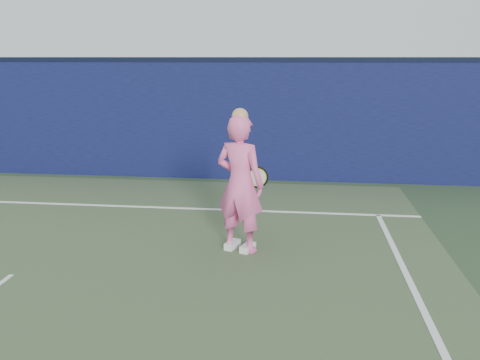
# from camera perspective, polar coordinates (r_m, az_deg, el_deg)

# --- Properties ---
(backstop_wall) EXTENTS (24.00, 0.40, 2.50)m
(backstop_wall) POSITION_cam_1_polar(r_m,az_deg,el_deg) (11.50, -10.80, 6.66)
(backstop_wall) COLOR #0C1037
(backstop_wall) RESTS_ON ground
(wall_cap) EXTENTS (24.00, 0.42, 0.10)m
(wall_cap) POSITION_cam_1_polar(r_m,az_deg,el_deg) (11.42, -11.09, 13.14)
(wall_cap) COLOR black
(wall_cap) RESTS_ON backstop_wall
(player) EXTENTS (0.80, 0.67, 1.96)m
(player) POSITION_cam_1_polar(r_m,az_deg,el_deg) (6.82, 0.00, -0.42)
(player) COLOR pink
(player) RESTS_ON ground
(racket) EXTENTS (0.58, 0.18, 0.32)m
(racket) POSITION_cam_1_polar(r_m,az_deg,el_deg) (7.21, 1.74, 0.26)
(racket) COLOR black
(racket) RESTS_ON ground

